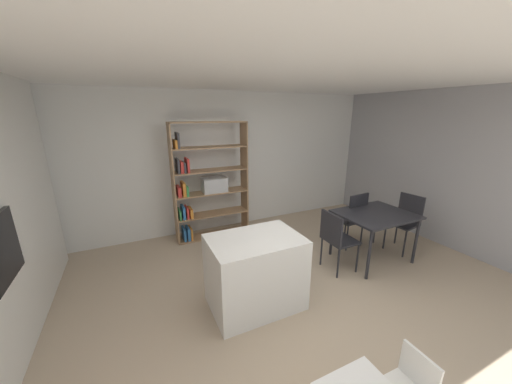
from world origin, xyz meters
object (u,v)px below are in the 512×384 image
kitchen_island (255,272)px  dining_chair_far (353,216)px  open_bookshelf (205,185)px  dining_table (375,218)px  dining_chair_window_side (406,218)px  built_in_oven (2,249)px  dining_chair_island_side (336,236)px

kitchen_island → dining_chair_far: 2.25m
open_bookshelf → dining_table: bearing=-42.1°
kitchen_island → dining_chair_window_side: dining_chair_window_side is taller
built_in_oven → dining_chair_window_side: size_ratio=0.63×
dining_chair_window_side → open_bookshelf: bearing=-131.6°
dining_table → dining_chair_island_side: 0.78m
built_in_oven → dining_chair_island_side: built_in_oven is taller
built_in_oven → dining_table: (4.41, -0.04, -0.46)m
dining_chair_far → kitchen_island: bearing=12.8°
open_bookshelf → dining_chair_window_side: open_bookshelf is taller
dining_chair_window_side → dining_chair_island_side: (-1.53, -0.01, -0.02)m
built_in_oven → open_bookshelf: 2.96m
kitchen_island → open_bookshelf: (-0.01, 2.12, 0.57)m
dining_chair_far → dining_chair_island_side: (-0.77, -0.46, -0.03)m
built_in_oven → dining_chair_far: built_in_oven is taller
open_bookshelf → dining_table: open_bookshelf is taller
dining_table → dining_chair_window_side: 0.78m
open_bookshelf → dining_chair_far: open_bookshelf is taller
kitchen_island → dining_chair_far: size_ratio=1.09×
built_in_oven → dining_table: size_ratio=0.55×
dining_table → kitchen_island: bearing=-175.3°
dining_table → dining_chair_island_side: dining_chair_island_side is taller
dining_chair_island_side → open_bookshelf: bearing=36.4°
dining_chair_far → open_bookshelf: bearing=-38.3°
dining_chair_window_side → dining_chair_island_side: 1.53m
dining_chair_island_side → dining_chair_window_side: bearing=-88.6°
dining_chair_window_side → built_in_oven: bearing=-98.4°
dining_chair_window_side → dining_chair_far: 0.88m
dining_chair_island_side → built_in_oven: bearing=90.3°
open_bookshelf → dining_chair_island_side: open_bookshelf is taller
kitchen_island → dining_chair_window_side: 2.92m
open_bookshelf → kitchen_island: bearing=-89.9°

